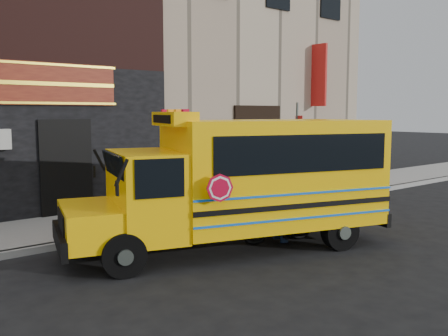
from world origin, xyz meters
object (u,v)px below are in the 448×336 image
(school_bus, at_px, (246,178))
(bicycle, at_px, (279,217))
(sign_pole, at_px, (297,149))
(cyclist, at_px, (280,200))

(school_bus, relative_size, bicycle, 3.80)
(school_bus, bearing_deg, sign_pole, 30.17)
(sign_pole, height_order, bicycle, sign_pole)
(sign_pole, xyz_separation_m, bicycle, (-3.64, -2.76, -1.20))
(sign_pole, xyz_separation_m, cyclist, (-3.66, -2.82, -0.79))
(sign_pole, height_order, cyclist, sign_pole)
(bicycle, distance_m, cyclist, 0.41)
(cyclist, bearing_deg, sign_pole, -38.13)
(sign_pole, bearing_deg, school_bus, -149.83)
(school_bus, xyz_separation_m, cyclist, (0.85, -0.20, -0.53))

